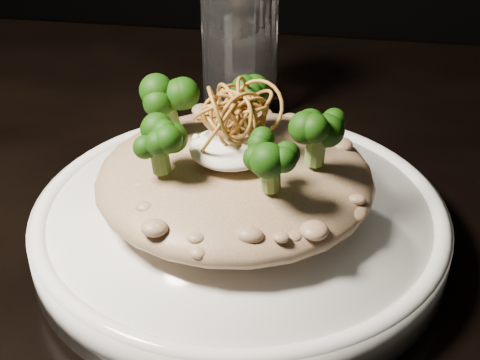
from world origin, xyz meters
The scene contains 7 objects.
table centered at (0.00, 0.00, 0.67)m, with size 1.10×0.80×0.75m.
plate centered at (0.05, -0.05, 0.77)m, with size 0.30×0.30×0.03m, color white.
risotto centered at (0.04, -0.05, 0.80)m, with size 0.20×0.20×0.04m, color brown.
broccoli centered at (0.04, -0.06, 0.85)m, with size 0.12×0.12×0.04m, color black, non-canonical shape.
cheese centered at (0.04, -0.06, 0.83)m, with size 0.06×0.06×0.02m, color white.
shallots centered at (0.05, -0.05, 0.86)m, with size 0.06×0.06×0.04m, color brown, non-canonical shape.
drinking_glass centered at (0.01, 0.16, 0.82)m, with size 0.07×0.07×0.13m, color silver.
Camera 1 is at (0.11, -0.45, 1.06)m, focal length 50.00 mm.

